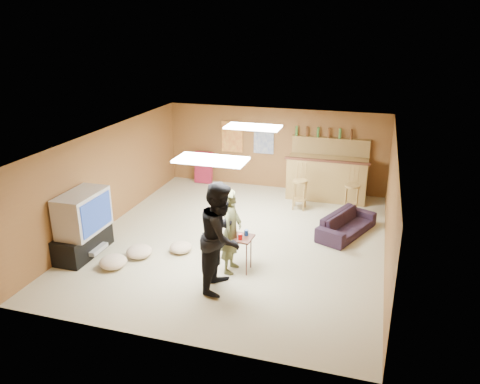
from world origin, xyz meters
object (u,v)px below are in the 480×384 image
(person_black, at_px, (221,237))
(sofa, at_px, (347,224))
(bar_counter, at_px, (327,179))
(tray_table, at_px, (238,253))
(person_olive, at_px, (231,231))
(tv_body, at_px, (83,212))

(person_black, xyz_separation_m, sofa, (1.91, 2.79, -0.72))
(bar_counter, relative_size, tray_table, 2.94)
(bar_counter, relative_size, person_olive, 1.25)
(person_black, height_order, tray_table, person_black)
(sofa, bearing_deg, person_olive, 162.07)
(sofa, distance_m, tray_table, 2.81)
(tv_body, bearing_deg, sofa, 26.66)
(person_olive, distance_m, tray_table, 0.48)
(person_olive, bearing_deg, tray_table, -71.90)
(tv_body, relative_size, sofa, 0.68)
(person_black, distance_m, tray_table, 0.89)
(tray_table, bearing_deg, person_black, -100.09)
(person_olive, relative_size, tray_table, 2.35)
(sofa, xyz_separation_m, tray_table, (-1.80, -2.16, 0.10))
(person_black, bearing_deg, sofa, -36.12)
(sofa, bearing_deg, tray_table, 163.45)
(person_black, height_order, sofa, person_black)
(tv_body, height_order, tray_table, tv_body)
(tv_body, relative_size, tray_table, 1.62)
(bar_counter, bearing_deg, tray_table, -104.83)
(tv_body, distance_m, person_olive, 2.93)
(tray_table, bearing_deg, tv_body, -174.94)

